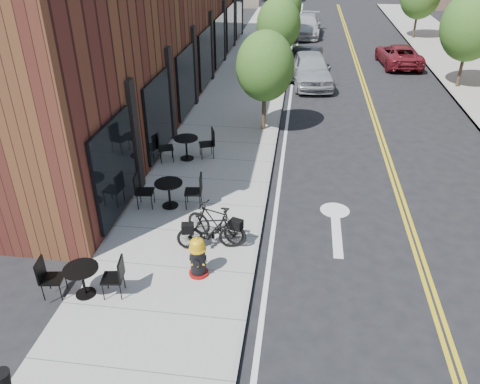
{
  "coord_description": "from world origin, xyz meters",
  "views": [
    {
      "loc": [
        0.81,
        -8.49,
        7.17
      ],
      "look_at": [
        -0.64,
        2.24,
        1.0
      ],
      "focal_mm": 35.0,
      "sensor_mm": 36.0,
      "label": 1
    }
  ],
  "objects_px": {
    "bistro_set_c": "(186,145)",
    "bistro_set_a": "(82,277)",
    "fire_hydrant": "(198,257)",
    "parked_car_far": "(399,55)",
    "bicycle_left": "(216,223)",
    "bistro_set_b": "(169,191)",
    "parked_car_a": "(311,69)",
    "bicycle_right": "(211,231)",
    "parked_car_b": "(306,62)",
    "parked_car_c": "(306,26)"
  },
  "relations": [
    {
      "from": "fire_hydrant",
      "to": "bistro_set_c",
      "type": "relative_size",
      "value": 0.54
    },
    {
      "from": "fire_hydrant",
      "to": "bicycle_left",
      "type": "bearing_deg",
      "value": 74.14
    },
    {
      "from": "bistro_set_a",
      "to": "parked_car_b",
      "type": "relative_size",
      "value": 0.41
    },
    {
      "from": "fire_hydrant",
      "to": "parked_car_b",
      "type": "relative_size",
      "value": 0.24
    },
    {
      "from": "bistro_set_b",
      "to": "parked_car_far",
      "type": "bearing_deg",
      "value": 55.25
    },
    {
      "from": "bistro_set_a",
      "to": "parked_car_c",
      "type": "xyz_separation_m",
      "value": [
        4.43,
        29.3,
        0.15
      ]
    },
    {
      "from": "bicycle_left",
      "to": "parked_car_b",
      "type": "relative_size",
      "value": 0.4
    },
    {
      "from": "bicycle_left",
      "to": "bistro_set_b",
      "type": "distance_m",
      "value": 2.19
    },
    {
      "from": "fire_hydrant",
      "to": "bistro_set_b",
      "type": "xyz_separation_m",
      "value": [
        -1.46,
        2.87,
        0.01
      ]
    },
    {
      "from": "fire_hydrant",
      "to": "bicycle_left",
      "type": "height_order",
      "value": "same"
    },
    {
      "from": "bicycle_left",
      "to": "parked_car_far",
      "type": "relative_size",
      "value": 0.39
    },
    {
      "from": "bicycle_right",
      "to": "bistro_set_c",
      "type": "bearing_deg",
      "value": 7.84
    },
    {
      "from": "parked_car_b",
      "to": "parked_car_a",
      "type": "bearing_deg",
      "value": -74.53
    },
    {
      "from": "parked_car_a",
      "to": "parked_car_b",
      "type": "relative_size",
      "value": 1.11
    },
    {
      "from": "fire_hydrant",
      "to": "parked_car_far",
      "type": "height_order",
      "value": "parked_car_far"
    },
    {
      "from": "bistro_set_b",
      "to": "parked_car_far",
      "type": "height_order",
      "value": "parked_car_far"
    },
    {
      "from": "bistro_set_c",
      "to": "bistro_set_a",
      "type": "bearing_deg",
      "value": -115.24
    },
    {
      "from": "bistro_set_b",
      "to": "parked_car_far",
      "type": "distance_m",
      "value": 19.7
    },
    {
      "from": "fire_hydrant",
      "to": "parked_car_c",
      "type": "distance_m",
      "value": 28.37
    },
    {
      "from": "bicycle_right",
      "to": "bistro_set_b",
      "type": "bearing_deg",
      "value": 28.19
    },
    {
      "from": "bistro_set_c",
      "to": "parked_car_b",
      "type": "distance_m",
      "value": 12.22
    },
    {
      "from": "bicycle_right",
      "to": "parked_car_b",
      "type": "relative_size",
      "value": 0.39
    },
    {
      "from": "bicycle_left",
      "to": "bicycle_right",
      "type": "xyz_separation_m",
      "value": [
        -0.07,
        -0.39,
        -0.01
      ]
    },
    {
      "from": "bicycle_right",
      "to": "parked_car_a",
      "type": "relative_size",
      "value": 0.36
    },
    {
      "from": "bicycle_left",
      "to": "bistro_set_a",
      "type": "height_order",
      "value": "bicycle_left"
    },
    {
      "from": "bistro_set_c",
      "to": "parked_car_far",
      "type": "bearing_deg",
      "value": 36.83
    },
    {
      "from": "bicycle_right",
      "to": "parked_car_a",
      "type": "xyz_separation_m",
      "value": [
        2.38,
        14.85,
        0.18
      ]
    },
    {
      "from": "parked_car_a",
      "to": "bistro_set_c",
      "type": "bearing_deg",
      "value": -120.89
    },
    {
      "from": "bicycle_right",
      "to": "parked_car_a",
      "type": "bearing_deg",
      "value": -21.13
    },
    {
      "from": "parked_car_c",
      "to": "bistro_set_b",
      "type": "bearing_deg",
      "value": -95.34
    },
    {
      "from": "bistro_set_c",
      "to": "bicycle_left",
      "type": "bearing_deg",
      "value": -88.1
    },
    {
      "from": "parked_car_c",
      "to": "bicycle_right",
      "type": "bearing_deg",
      "value": -91.57
    },
    {
      "from": "bistro_set_a",
      "to": "bistro_set_b",
      "type": "xyz_separation_m",
      "value": [
        0.86,
        3.88,
        0.03
      ]
    },
    {
      "from": "bicycle_left",
      "to": "bicycle_right",
      "type": "bearing_deg",
      "value": 9.78
    },
    {
      "from": "fire_hydrant",
      "to": "parked_car_far",
      "type": "xyz_separation_m",
      "value": [
        7.58,
        20.37,
        0.01
      ]
    },
    {
      "from": "parked_car_c",
      "to": "bistro_set_a",
      "type": "bearing_deg",
      "value": -95.95
    },
    {
      "from": "fire_hydrant",
      "to": "parked_car_c",
      "type": "height_order",
      "value": "parked_car_c"
    },
    {
      "from": "parked_car_a",
      "to": "parked_car_far",
      "type": "distance_m",
      "value": 6.8
    },
    {
      "from": "parked_car_far",
      "to": "fire_hydrant",
      "type": "bearing_deg",
      "value": 64.86
    },
    {
      "from": "parked_car_far",
      "to": "bistro_set_c",
      "type": "bearing_deg",
      "value": 52.33
    },
    {
      "from": "fire_hydrant",
      "to": "parked_car_c",
      "type": "xyz_separation_m",
      "value": [
        2.11,
        28.3,
        0.14
      ]
    },
    {
      "from": "fire_hydrant",
      "to": "bistro_set_c",
      "type": "bearing_deg",
      "value": 96.92
    },
    {
      "from": "bicycle_left",
      "to": "parked_car_b",
      "type": "xyz_separation_m",
      "value": [
        2.03,
        16.2,
        0.07
      ]
    },
    {
      "from": "bistro_set_b",
      "to": "bistro_set_c",
      "type": "distance_m",
      "value": 3.17
    },
    {
      "from": "parked_car_a",
      "to": "bistro_set_a",
      "type": "bearing_deg",
      "value": -113.72
    },
    {
      "from": "bicycle_left",
      "to": "parked_car_a",
      "type": "xyz_separation_m",
      "value": [
        2.31,
        14.47,
        0.17
      ]
    },
    {
      "from": "bistro_set_b",
      "to": "parked_car_c",
      "type": "distance_m",
      "value": 25.67
    },
    {
      "from": "parked_car_b",
      "to": "parked_car_c",
      "type": "bearing_deg",
      "value": 96.86
    },
    {
      "from": "parked_car_a",
      "to": "fire_hydrant",
      "type": "bearing_deg",
      "value": -106.73
    },
    {
      "from": "bistro_set_b",
      "to": "fire_hydrant",
      "type": "bearing_deg",
      "value": -70.57
    }
  ]
}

